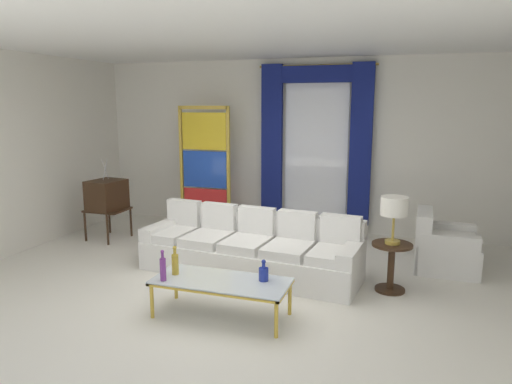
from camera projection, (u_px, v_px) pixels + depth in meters
ground_plane at (232, 289)px, 5.73m from camera, size 16.00×16.00×0.00m
wall_rear at (294, 146)px, 8.31m from camera, size 8.00×0.12×3.00m
wall_left at (23, 153)px, 7.14m from camera, size 0.12×7.00×3.00m
ceiling_slab at (253, 41)px, 5.91m from camera, size 8.00×7.60×0.04m
curtained_window at (315, 133)px, 7.98m from camera, size 2.00×0.17×2.70m
couch_white_long at (252, 250)px, 6.26m from camera, size 2.99×1.19×0.86m
coffee_table at (221, 283)px, 4.93m from camera, size 1.45×0.61×0.41m
bottle_blue_decanter at (175, 263)px, 5.06m from camera, size 0.07×0.07×0.32m
bottle_crystal_tall at (163, 268)px, 4.88m from camera, size 0.06×0.06×0.34m
bottle_amber_squat at (264, 273)px, 4.89m from camera, size 0.10×0.10×0.23m
vintage_tv at (107, 196)px, 7.73m from camera, size 0.62×0.65×1.35m
armchair_white at (442, 249)px, 6.37m from camera, size 0.84×0.84×0.80m
stained_glass_divider at (205, 172)px, 8.19m from camera, size 0.95×0.05×2.20m
peacock_figurine at (220, 225)px, 7.85m from camera, size 0.44×0.60×0.50m
round_side_table at (391, 263)px, 5.61m from camera, size 0.48×0.48×0.59m
table_lamp_brass at (394, 208)px, 5.49m from camera, size 0.32×0.32×0.57m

